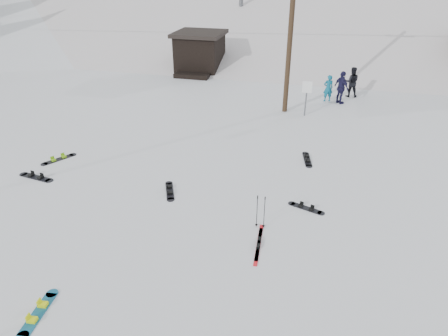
# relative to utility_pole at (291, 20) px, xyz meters

# --- Properties ---
(ground) EXTENTS (200.00, 200.00, 0.00)m
(ground) POSITION_rel_utility_pole_xyz_m (-2.00, -14.00, -4.68)
(ground) COLOR white
(ground) RESTS_ON ground
(ski_slope) EXTENTS (60.00, 85.24, 65.97)m
(ski_slope) POSITION_rel_utility_pole_xyz_m (-2.00, 41.00, -16.68)
(ski_slope) COLOR silver
(ski_slope) RESTS_ON ground
(ridge_left) EXTENTS (47.54, 95.03, 58.38)m
(ridge_left) POSITION_rel_utility_pole_xyz_m (-38.00, 34.00, -15.68)
(ridge_left) COLOR white
(ridge_left) RESTS_ON ground
(treeline_left) EXTENTS (20.00, 64.00, 10.00)m
(treeline_left) POSITION_rel_utility_pole_xyz_m (-36.00, 26.00, -4.68)
(treeline_left) COLOR black
(treeline_left) RESTS_ON ground
(utility_pole) EXTENTS (2.00, 0.26, 9.00)m
(utility_pole) POSITION_rel_utility_pole_xyz_m (0.00, 0.00, 0.00)
(utility_pole) COLOR #3A2819
(utility_pole) RESTS_ON ground
(trail_sign) EXTENTS (0.50, 0.09, 1.85)m
(trail_sign) POSITION_rel_utility_pole_xyz_m (1.10, -0.42, -3.41)
(trail_sign) COLOR #595B60
(trail_sign) RESTS_ON ground
(lift_hut) EXTENTS (3.40, 4.10, 2.75)m
(lift_hut) POSITION_rel_utility_pole_xyz_m (-7.00, 6.94, -3.32)
(lift_hut) COLOR black
(lift_hut) RESTS_ON ground
(hero_snowboard) EXTENTS (0.44, 1.57, 0.11)m
(hero_snowboard) POSITION_rel_utility_pole_xyz_m (-3.96, -15.37, -4.65)
(hero_snowboard) COLOR #15668D
(hero_snowboard) RESTS_ON ground
(hero_skis) EXTENTS (0.25, 1.90, 0.10)m
(hero_skis) POSITION_rel_utility_pole_xyz_m (0.64, -11.52, -4.65)
(hero_skis) COLOR red
(hero_skis) RESTS_ON ground
(ski_poles) EXTENTS (0.31, 0.08, 1.12)m
(ski_poles) POSITION_rel_utility_pole_xyz_m (0.52, -10.65, -4.11)
(ski_poles) COLOR black
(ski_poles) RESTS_ON ground
(board_scatter_a) EXTENTS (1.58, 0.48, 0.11)m
(board_scatter_a) POSITION_rel_utility_pole_xyz_m (-8.28, -9.73, -4.65)
(board_scatter_a) COLOR black
(board_scatter_a) RESTS_ON ground
(board_scatter_b) EXTENTS (0.74, 1.31, 0.10)m
(board_scatter_b) POSITION_rel_utility_pole_xyz_m (-2.98, -9.39, -4.66)
(board_scatter_b) COLOR black
(board_scatter_b) RESTS_ON ground
(board_scatter_c) EXTENTS (0.90, 1.35, 0.11)m
(board_scatter_c) POSITION_rel_utility_pole_xyz_m (-8.36, -8.18, -4.65)
(board_scatter_c) COLOR black
(board_scatter_c) RESTS_ON ground
(board_scatter_d) EXTENTS (1.24, 0.58, 0.09)m
(board_scatter_d) POSITION_rel_utility_pole_xyz_m (1.84, -9.27, -4.66)
(board_scatter_d) COLOR black
(board_scatter_d) RESTS_ON ground
(board_scatter_f) EXTENTS (0.50, 1.43, 0.10)m
(board_scatter_f) POSITION_rel_utility_pole_xyz_m (1.62, -5.62, -4.65)
(board_scatter_f) COLOR black
(board_scatter_f) RESTS_ON ground
(skier_teal) EXTENTS (0.65, 0.53, 1.53)m
(skier_teal) POSITION_rel_utility_pole_xyz_m (2.16, 2.31, -3.92)
(skier_teal) COLOR #0C5D7B
(skier_teal) RESTS_ON ground
(skier_dark) EXTENTS (0.92, 0.75, 1.76)m
(skier_dark) POSITION_rel_utility_pole_xyz_m (3.46, 3.53, -3.80)
(skier_dark) COLOR black
(skier_dark) RESTS_ON ground
(skier_navy) EXTENTS (1.04, 1.11, 1.84)m
(skier_navy) POSITION_rel_utility_pole_xyz_m (2.87, 2.07, -3.76)
(skier_navy) COLOR #19173A
(skier_navy) RESTS_ON ground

